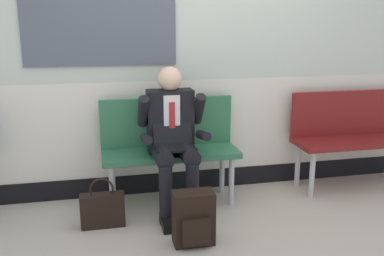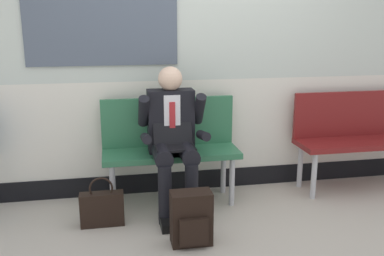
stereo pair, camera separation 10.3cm
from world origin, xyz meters
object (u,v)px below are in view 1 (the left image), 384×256
bench_with_person (169,142)px  handbag (103,209)px  bench_empty (351,131)px  person_seated (173,136)px  backpack (194,219)px

bench_with_person → handbag: size_ratio=2.92×
bench_empty → handbag: bearing=-170.5°
bench_empty → person_seated: size_ratio=0.95×
bench_empty → person_seated: bearing=-173.7°
person_seated → bench_empty: bearing=6.3°
bench_with_person → bench_empty: size_ratio=1.02×
bench_with_person → person_seated: size_ratio=0.97×
backpack → handbag: (-0.66, 0.43, -0.05)m
bench_with_person → backpack: size_ratio=2.95×
person_seated → backpack: size_ratio=3.05×
bench_with_person → handbag: bearing=-146.4°
handbag → person_seated: bearing=18.6°
bench_empty → backpack: 2.01m
bench_with_person → backpack: bench_with_person is taller
bench_with_person → handbag: bench_with_person is taller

